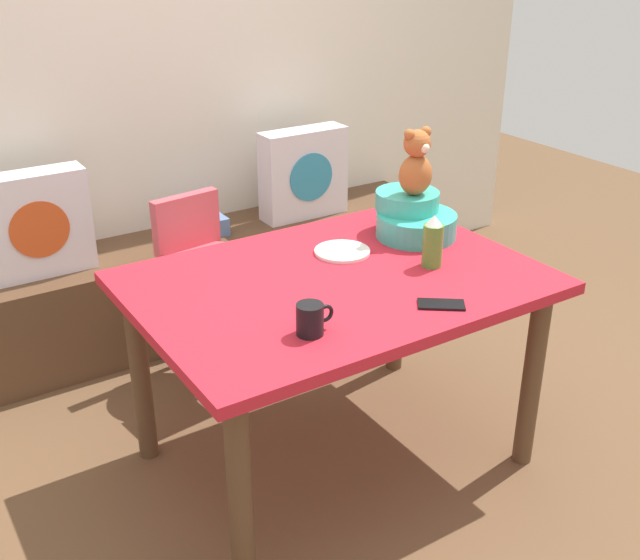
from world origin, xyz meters
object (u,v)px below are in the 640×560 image
at_px(pillow_floral_left, 35,224).
at_px(teddy_bear, 416,164).
at_px(infant_seat_teal, 413,217).
at_px(dinner_plate_near, 342,251).
at_px(highchair, 205,264).
at_px(coffee_mug, 311,319).
at_px(dining_table, 336,303).
at_px(ketchup_bottle, 433,242).
at_px(cell_phone, 441,304).
at_px(pillow_floral_right, 304,174).
at_px(book_stack, 205,227).

xyz_separation_m(pillow_floral_left, teddy_bear, (1.14, -1.05, 0.34)).
xyz_separation_m(infant_seat_teal, dinner_plate_near, (-0.32, -0.00, -0.07)).
height_order(highchair, coffee_mug, coffee_mug).
bearing_deg(infant_seat_teal, dinner_plate_near, -179.53).
bearing_deg(coffee_mug, dining_table, 45.62).
relative_size(pillow_floral_left, dinner_plate_near, 2.20).
height_order(pillow_floral_left, ketchup_bottle, ketchup_bottle).
bearing_deg(teddy_bear, cell_phone, -120.18).
distance_m(pillow_floral_right, dining_table, 1.35).
bearing_deg(book_stack, pillow_floral_right, -2.23).
bearing_deg(dining_table, pillow_floral_left, 119.70).
distance_m(highchair, infant_seat_teal, 0.90).
relative_size(book_stack, cell_phone, 1.39).
distance_m(infant_seat_teal, dinner_plate_near, 0.33).
relative_size(infant_seat_teal, coffee_mug, 2.75).
height_order(highchair, ketchup_bottle, ketchup_bottle).
bearing_deg(cell_phone, teddy_bear, 6.35).
height_order(dining_table, dinner_plate_near, dinner_plate_near).
xyz_separation_m(coffee_mug, cell_phone, (0.43, -0.07, -0.04)).
height_order(book_stack, ketchup_bottle, ketchup_bottle).
xyz_separation_m(pillow_floral_right, ketchup_bottle, (-0.28, -1.31, 0.15)).
bearing_deg(ketchup_bottle, teddy_bear, 64.13).
distance_m(dining_table, cell_phone, 0.40).
xyz_separation_m(pillow_floral_left, dining_table, (0.69, -1.21, -0.04)).
relative_size(pillow_floral_right, coffee_mug, 3.67).
relative_size(book_stack, highchair, 0.25).
xyz_separation_m(pillow_floral_right, highchair, (-0.74, -0.42, -0.16)).
distance_m(book_stack, infant_seat_teal, 1.17).
relative_size(pillow_floral_right, infant_seat_teal, 1.33).
relative_size(pillow_floral_right, cell_phone, 3.06).
xyz_separation_m(dining_table, infant_seat_teal, (0.45, 0.16, 0.17)).
relative_size(ketchup_bottle, cell_phone, 1.28).
relative_size(pillow_floral_left, dining_table, 0.33).
distance_m(pillow_floral_right, highchair, 0.86).
bearing_deg(highchair, pillow_floral_left, 143.52).
distance_m(book_stack, highchair, 0.48).
distance_m(pillow_floral_right, dinner_plate_near, 1.16).
distance_m(dining_table, dinner_plate_near, 0.23).
relative_size(pillow_floral_right, dinner_plate_near, 2.20).
distance_m(dining_table, infant_seat_teal, 0.51).
height_order(coffee_mug, dinner_plate_near, coffee_mug).
distance_m(pillow_floral_left, pillow_floral_right, 1.30).
height_order(pillow_floral_right, dining_table, pillow_floral_right).
bearing_deg(book_stack, pillow_floral_left, -178.43).
distance_m(dining_table, highchair, 0.81).
bearing_deg(pillow_floral_right, pillow_floral_left, 180.00).
bearing_deg(pillow_floral_right, highchair, -150.61).
xyz_separation_m(book_stack, highchair, (-0.20, -0.44, 0.02)).
distance_m(pillow_floral_left, coffee_mug, 1.55).
height_order(infant_seat_teal, teddy_bear, teddy_bear).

